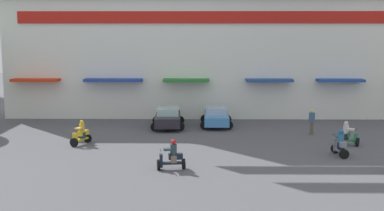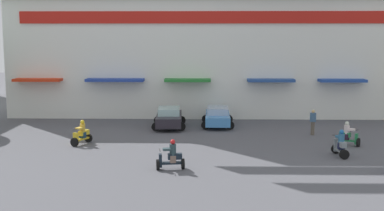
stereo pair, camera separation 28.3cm
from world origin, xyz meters
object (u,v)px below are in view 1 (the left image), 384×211
Objects in this scene: parked_car_0 at (168,117)px; scooter_rider_1 at (340,145)px; parked_car_1 at (216,116)px; scooter_rider_8 at (172,157)px; pedestrian_1 at (312,121)px; scooter_rider_2 at (347,135)px; scooter_rider_4 at (81,135)px.

scooter_rider_1 reaches higher than parked_car_0.
scooter_rider_8 reaches higher than parked_car_1.
parked_car_1 is at bearing 153.74° from pedestrian_1.
scooter_rider_1 is at bearing 17.40° from scooter_rider_8.
parked_car_1 is at bearing 140.77° from scooter_rider_2.
scooter_rider_1 is 15.00m from scooter_rider_4.
parked_car_1 is 2.86× the size of scooter_rider_2.
scooter_rider_1 is 1.00× the size of scooter_rider_8.
pedestrian_1 reaches higher than scooter_rider_4.
pedestrian_1 is at bearing 12.19° from scooter_rider_4.
scooter_rider_2 is 0.87× the size of pedestrian_1.
parked_car_1 is 10.39m from scooter_rider_4.
pedestrian_1 is at bearing 114.22° from scooter_rider_2.
parked_car_0 is 12.87m from scooter_rider_1.
scooter_rider_1 is 2.95m from scooter_rider_2.
scooter_rider_2 reaches higher than parked_car_1.
parked_car_1 is at bearing 36.53° from scooter_rider_4.
pedestrian_1 reaches higher than parked_car_0.
pedestrian_1 reaches higher than parked_car_1.
parked_car_0 is 2.92× the size of scooter_rider_2.
parked_car_1 is at bearing 77.49° from scooter_rider_8.
scooter_rider_2 is at bearing -65.78° from pedestrian_1.
scooter_rider_8 reaches higher than scooter_rider_2.
scooter_rider_1 is (9.86, -8.27, -0.10)m from parked_car_0.
scooter_rider_4 is 0.93× the size of pedestrian_1.
scooter_rider_1 is at bearing -87.67° from pedestrian_1.
parked_car_0 is at bearing 94.39° from scooter_rider_8.
scooter_rider_1 is at bearing -10.42° from scooter_rider_4.
scooter_rider_8 is at bearing -43.96° from scooter_rider_4.
pedestrian_1 is at bearing 92.33° from scooter_rider_1.
parked_car_0 is 11.13m from scooter_rider_8.
scooter_rider_4 reaches higher than parked_car_0.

